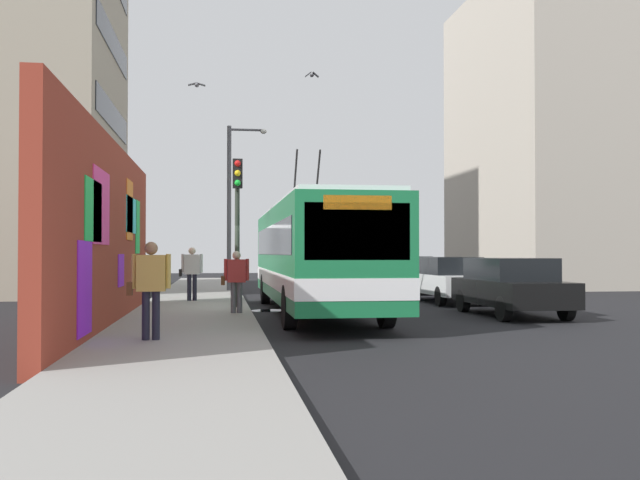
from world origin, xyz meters
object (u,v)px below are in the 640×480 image
(pedestrian_near_wall, at_px, (151,282))
(pedestrian_at_curb, at_px, (236,277))
(traffic_light, at_px, (237,207))
(parked_car_white, at_px, (447,278))
(parked_car_black, at_px, (511,285))
(pedestrian_midblock, at_px, (192,269))
(parked_car_navy, at_px, (405,274))
(city_bus, at_px, (314,253))
(street_lamp, at_px, (233,196))

(pedestrian_near_wall, relative_size, pedestrian_at_curb, 1.09)
(traffic_light, bearing_deg, pedestrian_near_wall, 166.68)
(parked_car_white, bearing_deg, pedestrian_at_curb, 124.18)
(parked_car_black, relative_size, parked_car_white, 0.90)
(parked_car_white, relative_size, pedestrian_at_curb, 3.05)
(pedestrian_midblock, bearing_deg, parked_car_navy, -57.31)
(pedestrian_midblock, distance_m, traffic_light, 3.87)
(parked_car_white, xyz_separation_m, parked_car_navy, (5.54, 0.00, -0.00))
(pedestrian_near_wall, distance_m, pedestrian_midblock, 10.48)
(parked_car_navy, distance_m, pedestrian_at_curb, 12.93)
(parked_car_white, bearing_deg, traffic_light, 113.35)
(parked_car_navy, height_order, pedestrian_at_curb, pedestrian_at_curb)
(city_bus, distance_m, pedestrian_at_curb, 2.62)
(pedestrian_near_wall, relative_size, street_lamp, 0.25)
(pedestrian_near_wall, height_order, pedestrian_at_curb, pedestrian_near_wall)
(parked_car_black, xyz_separation_m, traffic_light, (2.16, 7.35, 2.20))
(pedestrian_at_curb, xyz_separation_m, pedestrian_midblock, (4.96, 1.33, 0.10))
(parked_car_black, relative_size, pedestrian_at_curb, 2.76)
(city_bus, distance_m, pedestrian_midblock, 5.18)
(city_bus, height_order, parked_car_black, city_bus)
(pedestrian_near_wall, xyz_separation_m, pedestrian_midblock, (10.47, -0.34, -0.01))
(pedestrian_at_curb, distance_m, traffic_light, 2.70)
(parked_car_navy, distance_m, pedestrian_near_wall, 18.49)
(parked_car_white, distance_m, traffic_light, 8.30)
(parked_car_navy, distance_m, street_lamp, 8.01)
(city_bus, height_order, parked_car_navy, city_bus)
(pedestrian_midblock, relative_size, street_lamp, 0.25)
(parked_car_black, relative_size, pedestrian_midblock, 2.54)
(traffic_light, height_order, street_lamp, street_lamp)
(city_bus, distance_m, parked_car_black, 5.49)
(city_bus, distance_m, parked_car_white, 6.51)
(pedestrian_midblock, bearing_deg, parked_car_white, -89.48)
(city_bus, height_order, traffic_light, city_bus)
(city_bus, xyz_separation_m, traffic_light, (0.64, 2.15, 1.32))
(parked_car_black, distance_m, pedestrian_midblock, 10.22)
(parked_car_navy, height_order, street_lamp, street_lamp)
(parked_car_black, distance_m, street_lamp, 14.06)
(city_bus, height_order, street_lamp, street_lamp)
(traffic_light, bearing_deg, parked_car_black, -106.38)
(street_lamp, bearing_deg, parked_car_black, -147.87)
(parked_car_navy, bearing_deg, traffic_light, 139.85)
(street_lamp, bearing_deg, parked_car_navy, -95.56)
(city_bus, bearing_deg, parked_car_white, -53.76)
(pedestrian_midblock, bearing_deg, city_bus, -136.38)
(pedestrian_near_wall, bearing_deg, pedestrian_midblock, -1.86)
(parked_car_black, xyz_separation_m, pedestrian_at_curb, (0.29, 7.43, 0.26))
(parked_car_black, relative_size, street_lamp, 0.64)
(pedestrian_near_wall, bearing_deg, traffic_light, -13.32)
(parked_car_navy, relative_size, pedestrian_at_curb, 2.52)
(parked_car_white, xyz_separation_m, pedestrian_at_curb, (-5.04, 7.43, 0.25))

